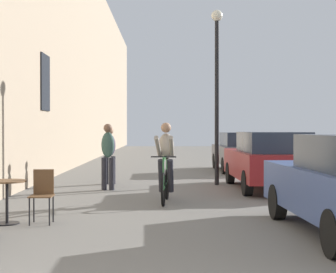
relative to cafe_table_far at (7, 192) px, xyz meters
name	(u,v)px	position (x,y,z in m)	size (l,w,h in m)	color
building_facade_left	(45,29)	(-1.25, 8.27, 4.27)	(0.54, 68.00, 9.59)	tan
cafe_table_far	(7,192)	(0.00, 0.00, 0.00)	(0.64, 0.64, 0.72)	black
cafe_chair_far_toward_wall	(42,192)	(0.57, 0.08, 0.00)	(0.39, 0.39, 0.89)	black
cyclist_on_bicycle	(166,164)	(2.64, 2.63, 0.29)	(0.52, 1.76, 1.74)	black
pedestrian_near	(108,153)	(1.16, 4.73, 0.44)	(0.38, 0.30, 1.70)	#26262D
pedestrian_mid	(110,152)	(1.06, 6.18, 0.39)	(0.35, 0.26, 1.63)	#26262D
street_lamp	(217,74)	(4.09, 5.95, 2.59)	(0.32, 0.32, 4.90)	black
parked_car_second	(269,160)	(5.33, 4.82, 0.25)	(1.84, 4.23, 1.49)	maroon
parked_car_third	(241,151)	(5.46, 10.67, 0.23)	(1.78, 4.09, 1.44)	#595960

